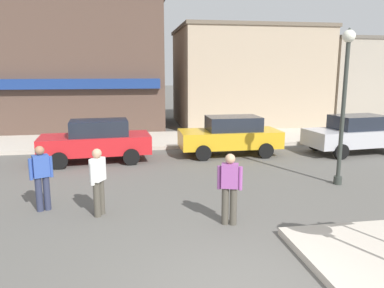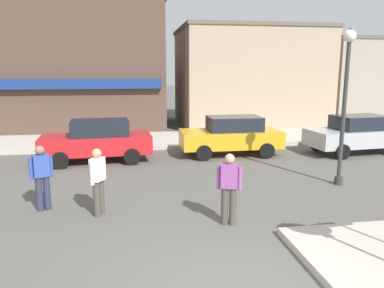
% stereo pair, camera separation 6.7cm
% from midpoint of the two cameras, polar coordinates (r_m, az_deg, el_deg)
% --- Properties ---
extents(kerb_far, '(80.00, 4.00, 0.15)m').
position_cam_midpoint_polar(kerb_far, '(18.12, -4.04, 0.67)').
color(kerb_far, beige).
rests_on(kerb_far, ground).
extents(lamp_post, '(0.36, 0.36, 4.54)m').
position_cam_midpoint_polar(lamp_post, '(11.67, 22.56, 8.31)').
color(lamp_post, '#333833').
rests_on(lamp_post, ground).
extents(parked_car_nearest, '(4.11, 2.10, 1.56)m').
position_cam_midpoint_polar(parked_car_nearest, '(14.38, -14.08, 0.58)').
color(parked_car_nearest, red).
rests_on(parked_car_nearest, ground).
extents(parked_car_second, '(4.00, 1.88, 1.56)m').
position_cam_midpoint_polar(parked_car_second, '(15.13, 6.14, 1.37)').
color(parked_car_second, gold).
rests_on(parked_car_second, ground).
extents(parked_car_third, '(4.15, 2.19, 1.56)m').
position_cam_midpoint_polar(parked_car_third, '(16.80, 23.95, 1.44)').
color(parked_car_third, '#B7B7BC').
rests_on(parked_car_third, ground).
extents(pedestrian_crossing_near, '(0.54, 0.35, 1.61)m').
position_cam_midpoint_polar(pedestrian_crossing_near, '(9.75, -21.74, -4.53)').
color(pedestrian_crossing_near, '#2D334C').
rests_on(pedestrian_crossing_near, ground).
extents(pedestrian_crossing_far, '(0.36, 0.53, 1.61)m').
position_cam_midpoint_polar(pedestrian_crossing_far, '(9.01, -13.93, -5.31)').
color(pedestrian_crossing_far, '#4C473D').
rests_on(pedestrian_crossing_far, ground).
extents(pedestrian_kerb_side, '(0.55, 0.32, 1.61)m').
position_cam_midpoint_polar(pedestrian_kerb_side, '(8.27, 5.91, -6.52)').
color(pedestrian_kerb_side, '#4C473D').
rests_on(pedestrian_kerb_side, ground).
extents(building_corner_shop, '(11.28, 7.89, 7.23)m').
position_cam_midpoint_polar(building_corner_shop, '(23.74, -18.27, 11.22)').
color(building_corner_shop, brown).
rests_on(building_corner_shop, ground).
extents(building_storefront_left_near, '(8.64, 6.92, 5.91)m').
position_cam_midpoint_polar(building_storefront_left_near, '(24.24, 8.53, 10.09)').
color(building_storefront_left_near, tan).
rests_on(building_storefront_left_near, ground).
extents(building_storefront_left_mid, '(5.94, 5.19, 5.37)m').
position_cam_midpoint_polar(building_storefront_left_mid, '(27.58, 24.36, 8.79)').
color(building_storefront_left_mid, '#9E9384').
rests_on(building_storefront_left_mid, ground).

